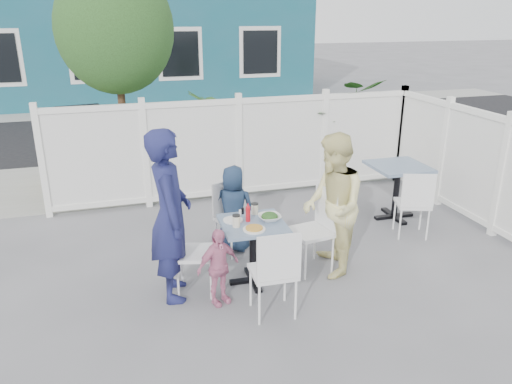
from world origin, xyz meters
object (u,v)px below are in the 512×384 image
object	(u,v)px
chair_right	(318,223)
chair_back	(231,211)
chair_near	(275,268)
chair_left	(187,246)
main_table	(253,236)
woman	(333,206)
man	(170,216)
toddler	(218,267)
utility_cabinet	(83,146)
boy	(233,209)
spare_table	(398,177)

from	to	relation	value
chair_right	chair_back	size ratio (longest dim) A/B	1.11
chair_back	chair_near	distance (m)	1.58
chair_right	chair_back	xyz separation A→B (m)	(-0.83, 0.77, -0.06)
chair_left	main_table	bearing A→B (deg)	104.09
woman	chair_right	bearing A→B (deg)	-122.62
chair_near	woman	distance (m)	1.17
man	woman	xyz separation A→B (m)	(1.79, -0.02, -0.09)
chair_left	toddler	world-z (taller)	chair_left
utility_cabinet	toddler	distance (m)	4.79
utility_cabinet	boy	size ratio (longest dim) A/B	1.14
main_table	chair_right	size ratio (longest dim) A/B	0.73
spare_table	man	distance (m)	3.58
chair_near	boy	distance (m)	1.57
chair_near	man	size ratio (longest dim) A/B	0.52
chair_left	spare_table	bearing A→B (deg)	124.65
chair_left	man	world-z (taller)	man
man	toddler	xyz separation A→B (m)	(0.42, -0.31, -0.49)
chair_back	toddler	world-z (taller)	chair_back
spare_table	woman	world-z (taller)	woman
chair_back	chair_near	size ratio (longest dim) A/B	0.94
utility_cabinet	man	world-z (taller)	man
chair_left	boy	bearing A→B (deg)	154.30
spare_table	toddler	distance (m)	3.32
spare_table	boy	xyz separation A→B (m)	(-2.50, -0.32, -0.07)
chair_left	boy	distance (m)	1.10
man	boy	bearing A→B (deg)	-40.42
main_table	utility_cabinet	bearing A→B (deg)	113.39
main_table	chair_left	bearing A→B (deg)	179.27
boy	chair_near	bearing A→B (deg)	115.18
boy	toddler	world-z (taller)	boy
chair_right	toddler	distance (m)	1.33
woman	chair_near	bearing A→B (deg)	-39.27
main_table	man	bearing A→B (deg)	-179.59
toddler	chair_back	bearing A→B (deg)	48.87
chair_right	chair_back	distance (m)	1.13
main_table	woman	xyz separation A→B (m)	(0.92, -0.03, 0.26)
woman	boy	size ratio (longest dim) A/B	1.49
chair_back	toddler	size ratio (longest dim) A/B	1.06
utility_cabinet	chair_left	distance (m)	4.40
chair_near	toddler	bearing A→B (deg)	141.23
spare_table	chair_left	distance (m)	3.42
main_table	toddler	bearing A→B (deg)	-145.65
chair_back	boy	size ratio (longest dim) A/B	0.80
chair_back	woman	size ratio (longest dim) A/B	0.54
man	boy	size ratio (longest dim) A/B	1.64
utility_cabinet	chair_left	world-z (taller)	utility_cabinet
chair_left	toddler	xyz separation A→B (m)	(0.26, -0.32, -0.12)
main_table	chair_back	size ratio (longest dim) A/B	0.81
spare_table	chair_left	bearing A→B (deg)	-160.17
chair_left	chair_back	xyz separation A→B (m)	(0.69, 0.85, -0.03)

